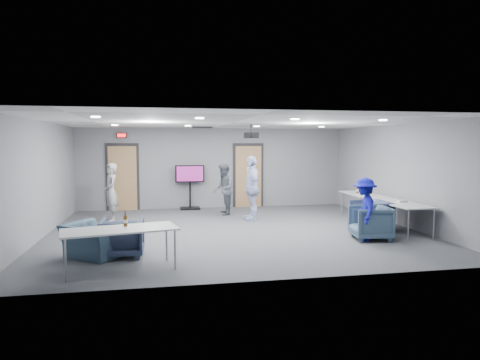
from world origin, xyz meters
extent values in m
plane|color=#36393E|center=(0.00, 0.00, 0.00)|extent=(9.00, 9.00, 0.00)
plane|color=white|center=(0.00, 0.00, 2.70)|extent=(9.00, 9.00, 0.00)
cube|color=slate|center=(0.00, 4.00, 1.35)|extent=(9.00, 0.02, 2.70)
cube|color=slate|center=(0.00, -4.00, 1.35)|extent=(9.00, 0.02, 2.70)
cube|color=slate|center=(-4.50, 0.00, 1.35)|extent=(0.02, 8.00, 2.70)
cube|color=slate|center=(4.50, 0.00, 1.35)|extent=(0.02, 8.00, 2.70)
cube|color=black|center=(-3.00, 3.97, 1.08)|extent=(1.06, 0.06, 2.24)
cube|color=#A77F51|center=(-3.00, 3.93, 1.05)|extent=(0.90, 0.05, 2.10)
cylinder|color=#9A9CA2|center=(-2.65, 3.88, 1.00)|extent=(0.04, 0.10, 0.04)
cube|color=black|center=(1.20, 3.97, 1.08)|extent=(1.06, 0.06, 2.24)
cube|color=#A77F51|center=(1.20, 3.93, 1.05)|extent=(0.90, 0.05, 2.10)
cylinder|color=#9A9CA2|center=(1.55, 3.88, 1.00)|extent=(0.04, 0.10, 0.04)
cube|color=black|center=(-3.00, 3.94, 2.45)|extent=(0.32, 0.06, 0.16)
cube|color=#FF0C0C|center=(-3.00, 3.90, 2.45)|extent=(0.26, 0.02, 0.11)
cube|color=black|center=(-0.50, 2.80, 2.69)|extent=(0.60, 0.60, 0.03)
cylinder|color=white|center=(-3.00, -1.80, 2.69)|extent=(0.18, 0.18, 0.02)
cylinder|color=white|center=(-3.00, 1.80, 2.69)|extent=(0.18, 0.18, 0.02)
cylinder|color=white|center=(-1.00, -1.80, 2.69)|extent=(0.18, 0.18, 0.02)
cylinder|color=white|center=(-1.00, 1.80, 2.69)|extent=(0.18, 0.18, 0.02)
cylinder|color=white|center=(1.00, -1.80, 2.69)|extent=(0.18, 0.18, 0.02)
cylinder|color=white|center=(1.00, 1.80, 2.69)|extent=(0.18, 0.18, 0.02)
cylinder|color=white|center=(3.00, -1.80, 2.69)|extent=(0.18, 0.18, 0.02)
cylinder|color=white|center=(3.00, 1.80, 2.69)|extent=(0.18, 0.18, 0.02)
imported|color=#969997|center=(-3.16, 1.97, 0.82)|extent=(0.54, 0.68, 1.63)
imported|color=#575E68|center=(0.11, 2.44, 0.79)|extent=(0.65, 0.81, 1.59)
imported|color=silver|center=(0.77, 1.41, 0.92)|extent=(0.47, 1.09, 1.83)
imported|color=#161992|center=(2.70, -1.64, 0.71)|extent=(0.77, 1.03, 1.42)
imported|color=#37415F|center=(3.35, -0.71, 0.39)|extent=(0.86, 0.83, 0.77)
imported|color=#3D5369|center=(2.90, -1.54, 0.38)|extent=(0.96, 0.94, 0.76)
imported|color=#333E59|center=(-2.53, -2.03, 0.37)|extent=(0.81, 0.83, 0.74)
imported|color=#395063|center=(-3.06, -2.01, 0.33)|extent=(1.35, 1.32, 0.66)
cube|color=#AAACAF|center=(4.00, 0.96, 0.71)|extent=(0.76, 1.83, 0.03)
cylinder|color=#9A9CA2|center=(3.70, 1.79, 0.35)|extent=(0.04, 0.04, 0.70)
cylinder|color=#9A9CA2|center=(3.70, 0.13, 0.35)|extent=(0.04, 0.04, 0.70)
cylinder|color=#9A9CA2|center=(4.30, 1.79, 0.35)|extent=(0.04, 0.04, 0.70)
cylinder|color=#9A9CA2|center=(4.30, 0.13, 0.35)|extent=(0.04, 0.04, 0.70)
cube|color=#AAACAF|center=(4.00, -0.94, 0.71)|extent=(0.80, 1.92, 0.03)
cylinder|color=#9A9CA2|center=(3.68, -0.06, 0.35)|extent=(0.04, 0.04, 0.70)
cylinder|color=#9A9CA2|center=(3.68, -1.82, 0.35)|extent=(0.04, 0.04, 0.70)
cylinder|color=#9A9CA2|center=(4.32, -0.06, 0.35)|extent=(0.04, 0.04, 0.70)
cylinder|color=#9A9CA2|center=(4.32, -1.82, 0.35)|extent=(0.04, 0.04, 0.70)
cube|color=#AAACAF|center=(-2.49, -3.00, 0.71)|extent=(2.04, 1.18, 0.03)
cylinder|color=#9A9CA2|center=(-1.70, -2.50, 0.35)|extent=(0.04, 0.04, 0.70)
cylinder|color=#9A9CA2|center=(-3.41, -2.87, 0.35)|extent=(0.04, 0.04, 0.70)
cylinder|color=#9A9CA2|center=(-1.56, -3.13, 0.35)|extent=(0.04, 0.04, 0.70)
cylinder|color=#9A9CA2|center=(-3.28, -3.50, 0.35)|extent=(0.04, 0.04, 0.70)
cylinder|color=#4F330D|center=(-2.41, -2.80, 0.82)|extent=(0.06, 0.06, 0.18)
cylinder|color=#4F330D|center=(-2.41, -2.80, 0.95)|extent=(0.02, 0.02, 0.08)
cylinder|color=beige|center=(-2.41, -2.80, 0.82)|extent=(0.07, 0.07, 0.06)
cylinder|color=#4F330D|center=(3.89, 1.15, 0.82)|extent=(0.06, 0.06, 0.18)
cylinder|color=#4F330D|center=(3.89, 1.15, 0.95)|extent=(0.02, 0.02, 0.08)
cylinder|color=beige|center=(3.89, 1.15, 0.82)|extent=(0.07, 0.07, 0.06)
cube|color=#C85132|center=(4.09, 0.92, 0.75)|extent=(0.24, 0.20, 0.04)
cube|color=silver|center=(4.09, -0.86, 0.76)|extent=(0.26, 0.19, 0.05)
cube|color=black|center=(-0.82, 3.75, 0.03)|extent=(0.64, 0.46, 0.06)
cylinder|color=black|center=(-0.82, 3.75, 0.60)|extent=(0.06, 0.06, 1.10)
cube|color=black|center=(-0.82, 3.75, 1.19)|extent=(0.96, 0.07, 0.57)
cube|color=#791B66|center=(-0.82, 3.70, 1.19)|extent=(0.87, 0.01, 0.49)
cylinder|color=black|center=(0.61, 0.75, 2.58)|extent=(0.04, 0.04, 0.22)
cube|color=black|center=(0.61, 0.75, 2.40)|extent=(0.43, 0.38, 0.15)
cylinder|color=black|center=(0.61, 0.57, 2.40)|extent=(0.08, 0.06, 0.08)
camera|label=1|loc=(-1.80, -10.45, 2.17)|focal=32.00mm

